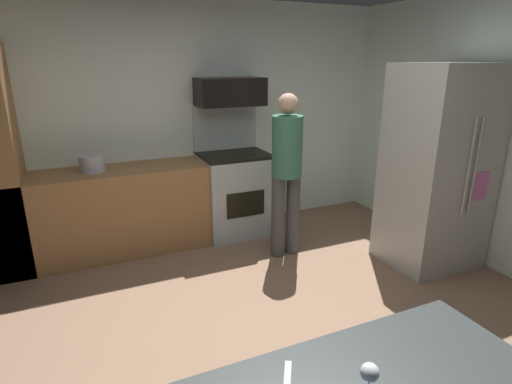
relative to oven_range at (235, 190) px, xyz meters
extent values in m
cube|color=#896750|center=(-0.51, -1.97, -0.52)|extent=(5.20, 4.80, 0.02)
cube|color=silver|center=(-0.51, 0.37, 0.79)|extent=(5.20, 0.12, 2.60)
cube|color=#9D6E42|center=(-1.41, 0.01, -0.06)|extent=(2.40, 0.60, 0.90)
cube|color=#B2BBBB|center=(0.00, -0.01, -0.05)|extent=(0.76, 0.64, 0.92)
cube|color=black|center=(0.00, -0.01, 0.42)|extent=(0.76, 0.64, 0.03)
cube|color=#B2BBBB|center=(0.00, 0.28, 0.70)|extent=(0.76, 0.06, 0.52)
cube|color=black|center=(0.00, -0.34, -0.06)|extent=(0.44, 0.01, 0.28)
cube|color=black|center=(0.00, 0.09, 1.11)|extent=(0.74, 0.38, 0.30)
cube|color=#BBBCB6|center=(1.52, -1.47, 0.46)|extent=(0.87, 0.71, 1.94)
cylinder|color=#BBBCB6|center=(1.48, -1.84, 0.55)|extent=(0.02, 0.02, 0.87)
cylinder|color=#BBBCB6|center=(1.56, -1.84, 0.55)|extent=(0.02, 0.02, 0.87)
cube|color=pink|center=(1.68, -1.83, 0.36)|extent=(0.20, 0.01, 0.26)
cylinder|color=#484848|center=(0.18, -0.77, -0.09)|extent=(0.14, 0.14, 0.85)
cylinder|color=#484848|center=(0.35, -0.77, -0.09)|extent=(0.14, 0.14, 0.85)
cylinder|color=#3A7355|center=(0.27, -0.77, 0.64)|extent=(0.30, 0.30, 0.60)
sphere|color=tan|center=(0.27, -0.77, 1.05)|extent=(0.20, 0.20, 0.20)
ellipsoid|color=silver|center=(-0.86, -3.42, 0.51)|extent=(0.06, 0.06, 0.06)
cylinder|color=#BBBBC5|center=(-1.50, 0.01, 0.47)|extent=(0.24, 0.24, 0.16)
camera|label=1|loc=(-1.60, -4.22, 1.45)|focal=28.58mm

